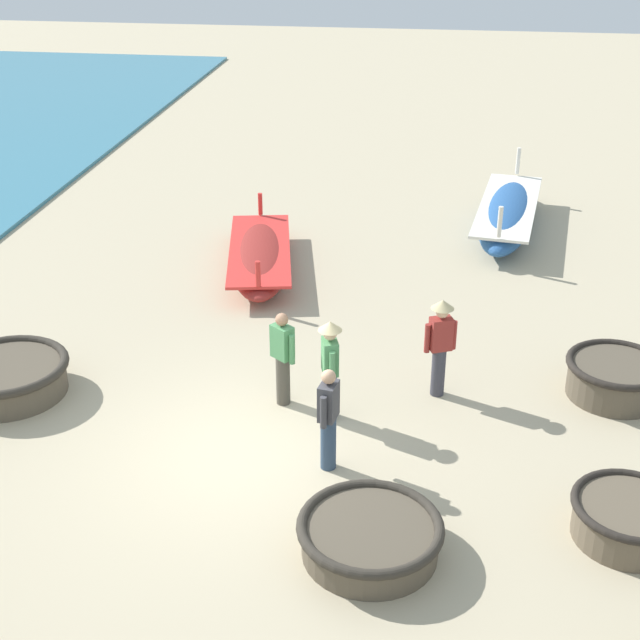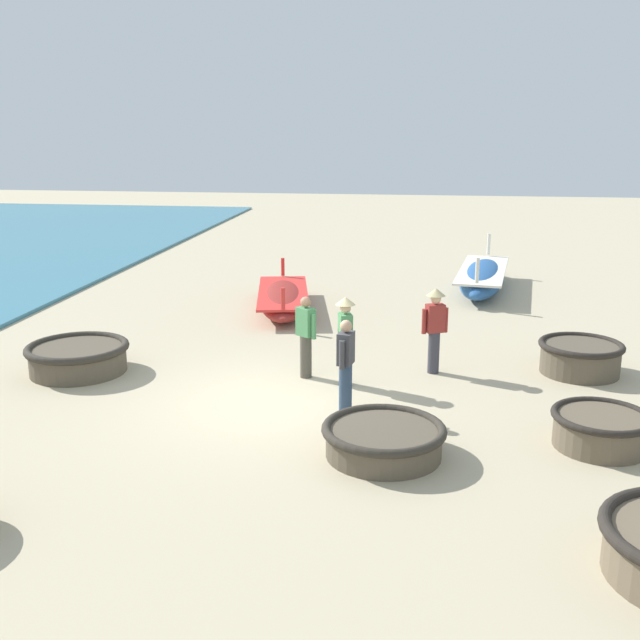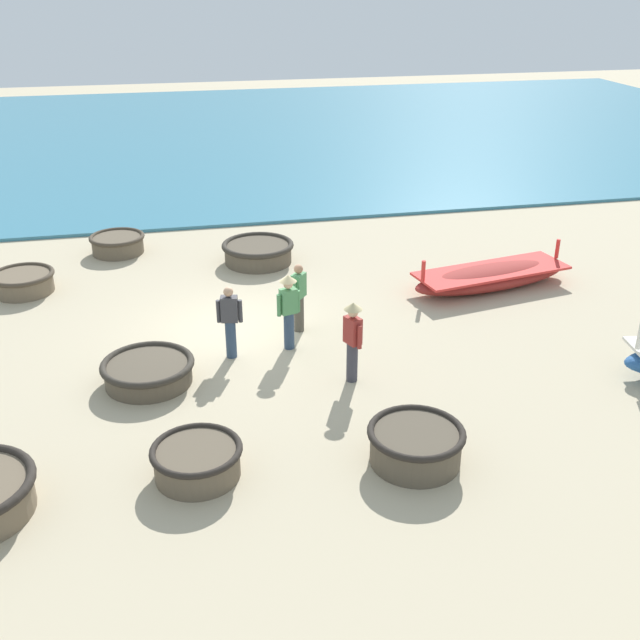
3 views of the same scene
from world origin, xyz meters
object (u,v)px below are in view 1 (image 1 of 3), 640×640
at_px(coracle_far_right, 616,377).
at_px(coracle_tilted, 8,376).
at_px(long_boat_white_hull, 260,256).
at_px(coracle_weathered, 370,536).
at_px(coracle_front_left, 629,518).
at_px(fisherman_with_hat, 283,356).
at_px(fisherman_standing_right, 328,417).
at_px(fisherman_crouching, 330,364).
at_px(fisherman_by_coracle, 440,341).
at_px(long_boat_green_hull, 507,214).

xyz_separation_m(coracle_far_right, coracle_tilted, (-9.62, -1.27, -0.03)).
bearing_deg(coracle_tilted, long_boat_white_hull, 61.38).
height_order(coracle_weathered, coracle_front_left, coracle_front_left).
xyz_separation_m(coracle_tilted, fisherman_with_hat, (4.42, 0.31, 0.52)).
xyz_separation_m(coracle_weathered, coracle_tilted, (-6.08, 2.98, 0.05)).
xyz_separation_m(coracle_front_left, fisherman_standing_right, (-3.91, 0.95, 0.54)).
relative_size(coracle_tilted, fisherman_crouching, 1.18).
relative_size(fisherman_crouching, fisherman_by_coracle, 1.00).
height_order(coracle_far_right, fisherman_with_hat, fisherman_with_hat).
distance_m(long_boat_white_hull, fisherman_with_hat, 5.40).
bearing_deg(long_boat_white_hull, fisherman_standing_right, -70.96).
height_order(long_boat_green_hull, long_boat_white_hull, long_boat_green_hull).
xyz_separation_m(coracle_far_right, long_boat_white_hull, (-6.62, 4.23, -0.04)).
xyz_separation_m(coracle_weathered, long_boat_white_hull, (-3.08, 8.48, 0.04)).
bearing_deg(fisherman_with_hat, long_boat_green_hull, 65.04).
bearing_deg(coracle_front_left, fisherman_by_coracle, 127.70).
height_order(coracle_far_right, coracle_tilted, coracle_far_right).
xyz_separation_m(coracle_far_right, fisherman_with_hat, (-5.20, -0.96, 0.50)).
relative_size(coracle_far_right, fisherman_with_hat, 1.02).
xyz_separation_m(coracle_weathered, coracle_far_right, (3.54, 4.25, 0.08)).
xyz_separation_m(coracle_weathered, fisherman_crouching, (-0.88, 2.93, 0.70)).
bearing_deg(long_boat_white_hull, coracle_tilted, -118.62).
relative_size(coracle_front_left, fisherman_crouching, 0.88).
bearing_deg(coracle_far_right, fisherman_standing_right, -149.13).
bearing_deg(long_boat_green_hull, fisherman_standing_right, -106.51).
relative_size(coracle_front_left, fisherman_standing_right, 0.94).
bearing_deg(coracle_front_left, coracle_far_right, 84.05).
xyz_separation_m(coracle_far_right, fisherman_standing_right, (-4.28, -2.56, 0.50)).
xyz_separation_m(coracle_front_left, long_boat_white_hull, (-6.25, 7.73, 0.00)).
distance_m(long_boat_green_hull, fisherman_standing_right, 10.30).
bearing_deg(long_boat_green_hull, coracle_far_right, -79.53).
xyz_separation_m(coracle_tilted, fisherman_standing_right, (5.34, -1.29, 0.52)).
relative_size(coracle_weathered, long_boat_green_hull, 0.35).
bearing_deg(fisherman_standing_right, long_boat_white_hull, 109.04).
bearing_deg(long_boat_green_hull, fisherman_crouching, -109.56).
bearing_deg(fisherman_by_coracle, coracle_tilted, -172.35).
bearing_deg(coracle_far_right, fisherman_by_coracle, -172.77).
distance_m(coracle_far_right, long_boat_white_hull, 7.85).
distance_m(long_boat_white_hull, fisherman_standing_right, 7.20).
distance_m(long_boat_green_hull, fisherman_with_hat, 9.13).
height_order(coracle_weathered, fisherman_by_coracle, fisherman_by_coracle).
distance_m(coracle_tilted, fisherman_by_coracle, 6.91).
relative_size(coracle_front_left, fisherman_with_hat, 0.94).
xyz_separation_m(long_boat_green_hull, fisherman_by_coracle, (-1.45, -7.66, 0.57)).
height_order(coracle_tilted, long_boat_green_hull, long_boat_green_hull).
bearing_deg(coracle_weathered, coracle_front_left, 13.20).
bearing_deg(fisherman_with_hat, coracle_front_left, -27.81).
bearing_deg(fisherman_crouching, fisherman_with_hat, 155.27).
bearing_deg(coracle_far_right, coracle_weathered, -129.79).
bearing_deg(coracle_front_left, fisherman_crouching, 151.61).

